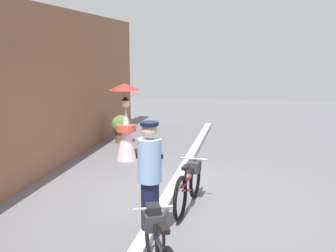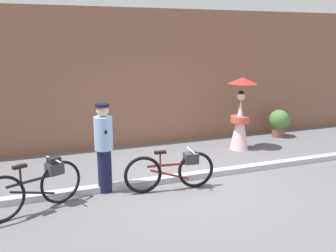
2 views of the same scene
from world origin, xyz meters
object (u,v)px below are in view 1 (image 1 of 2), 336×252
Objects in this scene: person_officer at (150,177)px; potted_plant_by_door at (122,127)px; bicycle_near_officer at (159,250)px; bicycle_far_side at (189,184)px; person_with_parasol at (126,123)px.

potted_plant_by_door is (5.64, 2.26, -0.45)m from person_officer.
bicycle_near_officer is at bearing -158.79° from potted_plant_by_door.
bicycle_far_side is at bearing -17.26° from person_officer.
person_officer is 6.10m from potted_plant_by_door.
bicycle_near_officer is 2.04× the size of potted_plant_by_door.
bicycle_near_officer is 0.94× the size of bicycle_far_side.
bicycle_far_side is 5.15m from potted_plant_by_door.
bicycle_far_side is at bearing 0.54° from bicycle_near_officer.
bicycle_near_officer is 0.88× the size of person_with_parasol.
bicycle_far_side is (2.44, 0.02, -0.05)m from bicycle_near_officer.
bicycle_near_officer reaches higher than potted_plant_by_door.
person_officer is at bearing -158.19° from potted_plant_by_door.
person_with_parasol is (5.08, 1.97, 0.46)m from bicycle_near_officer.
person_officer is at bearing 162.74° from bicycle_far_side.
potted_plant_by_door is at bearing 21.81° from person_officer.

